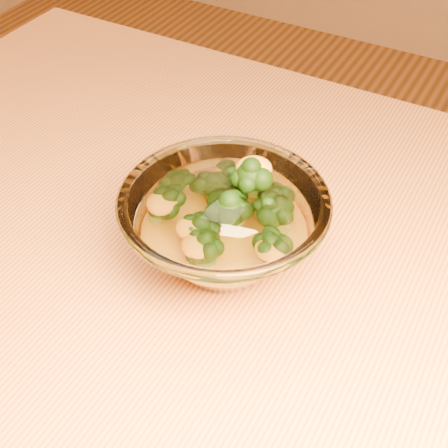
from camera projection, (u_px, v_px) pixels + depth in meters
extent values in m
cube|color=#D37B3F|center=(287.00, 341.00, 0.55)|extent=(1.20, 0.80, 0.04)
cylinder|color=brown|center=(96.00, 221.00, 1.21)|extent=(0.06, 0.06, 0.71)
ellipsoid|color=white|center=(224.00, 256.00, 0.59)|extent=(0.08, 0.08, 0.02)
torus|color=white|center=(224.00, 201.00, 0.54)|extent=(0.19, 0.19, 0.01)
ellipsoid|color=orange|center=(224.00, 241.00, 0.58)|extent=(0.11, 0.11, 0.03)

